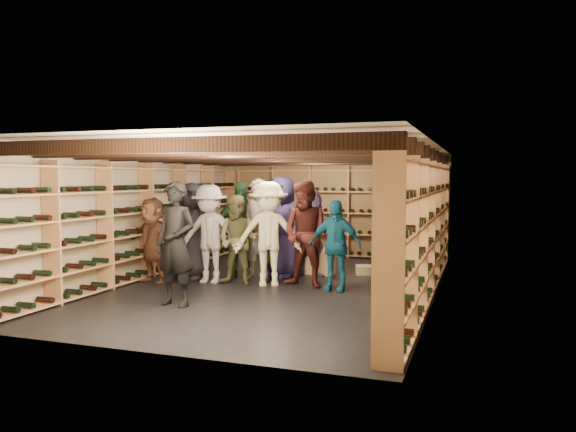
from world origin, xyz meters
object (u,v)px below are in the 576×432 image
(person_5, at_px, (153,240))
(person_10, at_px, (240,229))
(person_3, at_px, (269,234))
(person_8, at_px, (307,234))
(person_4, at_px, (335,245))
(person_7, at_px, (258,230))
(crate_stack_left, at_px, (283,247))
(person_12, at_px, (398,237))
(person_9, at_px, (209,234))
(person_6, at_px, (282,227))
(person_11, at_px, (310,232))
(crate_stack_right, at_px, (321,262))
(crate_loose, at_px, (369,270))
(person_2, at_px, (238,240))
(person_0, at_px, (192,231))
(person_1, at_px, (176,244))

(person_5, relative_size, person_10, 0.85)
(person_3, relative_size, person_8, 0.99)
(person_4, xyz_separation_m, person_7, (-1.57, 0.46, 0.17))
(person_4, relative_size, person_10, 0.84)
(crate_stack_left, height_order, person_4, person_4)
(person_5, distance_m, person_10, 1.66)
(person_7, relative_size, person_12, 1.15)
(person_5, bearing_deg, crate_stack_left, 83.44)
(person_8, bearing_deg, person_9, -163.65)
(person_7, bearing_deg, crate_stack_left, 107.65)
(person_7, bearing_deg, person_8, -7.06)
(person_6, distance_m, person_7, 0.55)
(person_10, relative_size, person_11, 1.07)
(crate_stack_right, bearing_deg, person_4, -65.75)
(person_3, height_order, person_8, person_8)
(crate_loose, height_order, person_4, person_4)
(crate_loose, relative_size, person_7, 0.27)
(person_2, xyz_separation_m, person_8, (1.21, 0.19, 0.13))
(crate_stack_right, xyz_separation_m, person_12, (1.51, -0.27, 0.56))
(crate_stack_left, distance_m, person_10, 1.92)
(crate_stack_left, relative_size, crate_loose, 1.36)
(person_0, height_order, person_12, person_0)
(crate_stack_left, distance_m, person_4, 3.19)
(person_6, relative_size, person_7, 1.02)
(person_0, xyz_separation_m, person_4, (2.78, -0.18, -0.14))
(person_8, bearing_deg, person_11, 113.52)
(crate_stack_right, bearing_deg, crate_stack_left, 135.18)
(crate_stack_right, distance_m, crate_loose, 0.95)
(person_10, distance_m, person_11, 1.34)
(person_4, bearing_deg, person_5, -172.95)
(crate_stack_left, distance_m, person_9, 2.75)
(crate_stack_right, xyz_separation_m, person_7, (-0.95, -0.92, 0.68))
(person_0, distance_m, person_5, 0.74)
(crate_loose, distance_m, person_12, 1.13)
(person_4, height_order, person_6, person_6)
(person_4, distance_m, person_8, 0.57)
(crate_stack_right, relative_size, person_7, 0.30)
(crate_stack_right, xyz_separation_m, person_3, (-0.58, -1.35, 0.65))
(person_3, bearing_deg, person_12, 5.82)
(person_4, distance_m, person_11, 1.46)
(person_1, relative_size, person_11, 1.09)
(person_9, bearing_deg, crate_stack_right, 35.70)
(person_0, bearing_deg, person_5, -122.03)
(person_7, height_order, person_9, person_7)
(crate_stack_right, bearing_deg, person_5, -147.14)
(person_11, distance_m, person_12, 1.69)
(person_10, bearing_deg, crate_loose, 7.46)
(person_3, height_order, person_7, person_7)
(person_3, xyz_separation_m, person_8, (0.66, 0.10, 0.01))
(crate_loose, xyz_separation_m, person_9, (-2.55, -1.78, 0.80))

